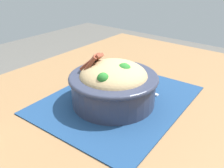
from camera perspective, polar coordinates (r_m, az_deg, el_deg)
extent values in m
cube|color=olive|center=(0.64, 1.36, -4.90)|extent=(1.11, 0.79, 0.03)
cylinder|color=brown|center=(1.33, 2.64, -4.54)|extent=(0.04, 0.04, 0.68)
cube|color=navy|center=(0.63, 1.19, -3.83)|extent=(0.41, 0.34, 0.00)
cylinder|color=#2D3347|center=(0.60, 0.00, -1.03)|extent=(0.21, 0.21, 0.08)
torus|color=#2D3347|center=(0.59, 0.00, 1.74)|extent=(0.22, 0.22, 0.01)
ellipsoid|color=tan|center=(0.59, 0.00, 1.83)|extent=(0.21, 0.21, 0.07)
sphere|color=#277229|center=(0.53, -2.11, 1.27)|extent=(0.03, 0.03, 0.03)
sphere|color=#277229|center=(0.57, 1.50, 3.41)|extent=(0.03, 0.03, 0.03)
sphere|color=#277229|center=(0.56, 2.85, 3.19)|extent=(0.04, 0.04, 0.04)
cylinder|color=orange|center=(0.61, 0.24, 4.68)|extent=(0.04, 0.02, 0.01)
cube|color=brown|center=(0.61, -4.05, 5.76)|extent=(0.02, 0.04, 0.04)
cube|color=brown|center=(0.60, -4.72, 5.33)|extent=(0.03, 0.04, 0.04)
cube|color=brown|center=(0.59, -5.21, 5.26)|extent=(0.04, 0.05, 0.05)
cube|color=brown|center=(0.58, -5.43, 4.56)|extent=(0.04, 0.04, 0.05)
cube|color=silver|center=(0.67, 8.59, -1.75)|extent=(0.02, 0.07, 0.00)
cube|color=silver|center=(0.69, 6.03, -0.72)|extent=(0.01, 0.01, 0.00)
cube|color=silver|center=(0.70, 4.81, -0.22)|extent=(0.02, 0.03, 0.00)
cube|color=silver|center=(0.72, 3.74, 0.63)|extent=(0.00, 0.02, 0.00)
cube|color=silver|center=(0.72, 3.43, 0.48)|extent=(0.00, 0.02, 0.00)
cube|color=silver|center=(0.71, 3.11, 0.33)|extent=(0.00, 0.02, 0.00)
cube|color=silver|center=(0.71, 2.79, 0.17)|extent=(0.00, 0.02, 0.00)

